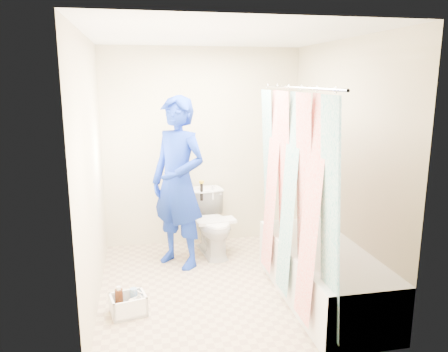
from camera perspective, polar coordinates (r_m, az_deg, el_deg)
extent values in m
plane|color=tan|center=(4.50, -0.05, -14.14)|extent=(2.60, 2.60, 0.00)
cube|color=white|center=(4.04, -0.06, 17.91)|extent=(2.40, 2.60, 0.02)
cube|color=beige|center=(5.37, -2.80, 3.71)|extent=(2.40, 0.02, 2.40)
cube|color=beige|center=(2.88, 5.07, -4.05)|extent=(2.40, 0.02, 2.40)
cube|color=beige|center=(4.05, -16.94, 0.29)|extent=(0.02, 2.60, 2.40)
cube|color=beige|center=(4.50, 15.12, 1.57)|extent=(0.02, 2.60, 2.40)
cube|color=white|center=(4.27, 12.65, -12.30)|extent=(0.70, 1.75, 0.50)
cube|color=white|center=(4.19, 12.79, -9.69)|extent=(0.58, 1.63, 0.06)
cylinder|color=silver|center=(3.76, 9.21, 11.30)|extent=(0.02, 1.90, 0.02)
cube|color=white|center=(3.89, 8.74, -2.53)|extent=(0.06, 1.75, 1.80)
imported|color=white|center=(5.15, -1.47, -6.18)|extent=(0.49, 0.77, 0.74)
cube|color=white|center=(5.02, -1.09, -5.90)|extent=(0.47, 0.25, 0.03)
cylinder|color=black|center=(5.21, -2.95, -2.05)|extent=(0.04, 0.04, 0.22)
cylinder|color=yellow|center=(5.18, -2.96, -0.78)|extent=(0.06, 0.06, 0.03)
cylinder|color=white|center=(5.25, -1.49, -2.14)|extent=(0.03, 0.03, 0.18)
imported|color=navy|center=(4.72, -6.00, -0.91)|extent=(0.79, 0.80, 1.86)
cube|color=white|center=(4.11, -12.34, -17.02)|extent=(0.34, 0.30, 0.03)
cube|color=white|center=(4.05, -14.39, -16.36)|extent=(0.07, 0.24, 0.18)
cube|color=white|center=(4.10, -10.41, -15.83)|extent=(0.07, 0.24, 0.18)
cube|color=white|center=(3.98, -12.05, -16.82)|extent=(0.30, 0.08, 0.18)
cube|color=white|center=(4.17, -12.71, -15.42)|extent=(0.30, 0.08, 0.18)
cylinder|color=#411E0D|center=(4.08, -13.52, -15.49)|extent=(0.07, 0.07, 0.20)
cylinder|color=silver|center=(4.11, -11.71, -15.31)|extent=(0.06, 0.06, 0.18)
cylinder|color=beige|center=(4.03, -11.95, -16.32)|extent=(0.04, 0.04, 0.13)
cylinder|color=#411E0D|center=(4.02, -13.20, -17.00)|extent=(0.06, 0.06, 0.06)
cylinder|color=gold|center=(4.01, -13.22, -16.55)|extent=(0.06, 0.06, 0.01)
imported|color=white|center=(4.03, -11.00, -15.74)|extent=(0.12, 0.12, 0.19)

